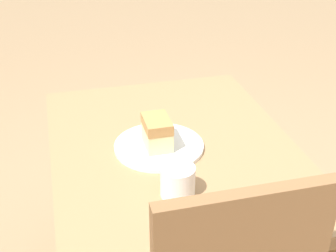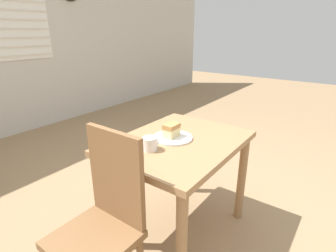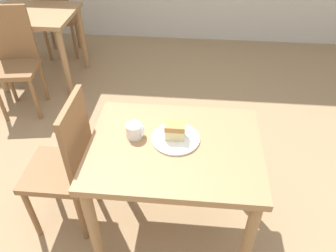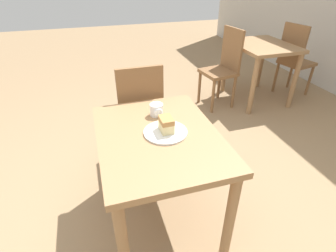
# 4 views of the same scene
# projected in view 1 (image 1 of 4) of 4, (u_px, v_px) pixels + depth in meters

# --- Properties ---
(dining_table_near) EXTENTS (0.91, 0.70, 0.72)m
(dining_table_near) POSITION_uv_depth(u_px,v_px,m) (173.00, 179.00, 1.42)
(dining_table_near) COLOR #9E754C
(dining_table_near) RESTS_ON ground_plane
(plate) EXTENTS (0.26, 0.26, 0.01)m
(plate) POSITION_uv_depth(u_px,v_px,m) (159.00, 146.00, 1.35)
(plate) COLOR white
(plate) RESTS_ON dining_table_near
(cake_slice) EXTENTS (0.11, 0.07, 0.09)m
(cake_slice) POSITION_uv_depth(u_px,v_px,m) (157.00, 132.00, 1.32)
(cake_slice) COLOR beige
(cake_slice) RESTS_ON plate
(coffee_mug) EXTENTS (0.09, 0.09, 0.08)m
(coffee_mug) POSITION_uv_depth(u_px,v_px,m) (177.00, 180.00, 1.15)
(coffee_mug) COLOR white
(coffee_mug) RESTS_ON dining_table_near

